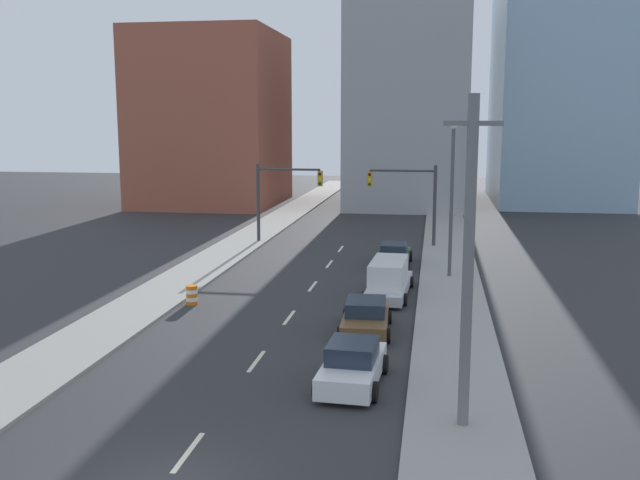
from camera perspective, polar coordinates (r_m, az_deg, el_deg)
sidewalk_left at (r=61.66m, az=-3.82°, el=1.31°), size 3.36×88.42×0.14m
sidewalk_right at (r=60.11m, az=10.02°, el=0.97°), size 3.36×88.42×0.14m
lane_stripe_at_2m at (r=20.41m, az=-10.49°, el=-16.33°), size 0.16×2.40×0.01m
lane_stripe_at_9m at (r=27.03m, az=-5.10°, el=-9.62°), size 0.16×2.40×0.01m
lane_stripe_at_16m at (r=32.66m, az=-2.48°, el=-6.21°), size 0.16×2.40×0.01m
lane_stripe_at_22m at (r=38.65m, az=-0.59°, el=-3.71°), size 0.16×2.40×0.01m
lane_stripe_at_28m at (r=44.56m, az=0.75°, el=-1.93°), size 0.16×2.40×0.01m
lane_stripe_at_33m at (r=49.85m, az=1.67°, el=-0.71°), size 0.16×2.40×0.01m
building_brick_left at (r=77.48m, az=-8.61°, el=9.53°), size 14.00×16.00×18.01m
building_office_center at (r=77.89m, az=7.12°, el=10.80°), size 12.00×20.00×21.39m
building_glass_right at (r=82.97m, az=18.50°, el=12.62°), size 13.00×20.00×28.07m
traffic_signal_left at (r=51.85m, az=-3.40°, el=3.92°), size 4.88×0.35×5.79m
traffic_signal_right at (r=50.64m, az=7.52°, el=3.73°), size 4.88×0.35×5.79m
utility_pole_right_near at (r=20.38m, az=11.78°, el=-1.82°), size 1.60×0.32×9.58m
traffic_barrel at (r=35.31m, az=-10.22°, el=-4.36°), size 0.56×0.56×0.95m
street_lamp at (r=40.55m, az=10.51°, el=4.03°), size 0.44×0.44×8.82m
sedan_white at (r=24.46m, az=2.60°, el=-9.98°), size 2.26×4.43×1.52m
sedan_brown at (r=30.35m, az=3.68°, el=-6.19°), size 2.28×4.66×1.41m
box_truck_silver at (r=36.51m, az=5.52°, el=-3.10°), size 2.39×6.33×1.90m
sedan_green at (r=44.25m, az=5.96°, el=-1.23°), size 2.11×4.78×1.39m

